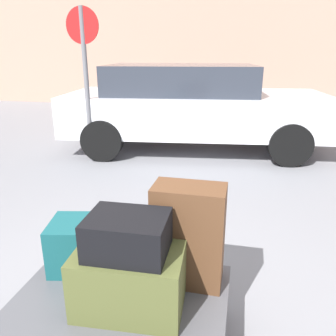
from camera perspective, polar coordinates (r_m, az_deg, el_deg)
The scene contains 7 objects.
luggage_cart at distance 2.10m, azimuth -7.63°, elevation -21.71°, with size 1.16×0.81×0.34m.
duffel_bag_olive_stacked_top at distance 1.88m, azimuth -6.38°, elevation -17.97°, with size 0.55×0.36×0.33m, color #4C5128.
duffel_bag_teal_center at distance 2.22m, azimuth -11.32°, elevation -12.38°, with size 0.59×0.31×0.31m, color #144C51.
suitcase_brown_rear_left at distance 1.99m, azimuth 3.40°, elevation -11.05°, with size 0.40×0.23×0.60m, color #51331E.
duffel_bag_black_topmost_pile at distance 1.73m, azimuth -6.70°, elevation -10.94°, with size 0.40×0.30×0.20m, color black.
parked_car at distance 5.97m, azimuth 4.00°, elevation 10.41°, with size 4.49×2.33×1.42m.
no_parking_sign at distance 5.28m, azimuth -13.54°, elevation 15.64°, with size 0.50×0.07×2.22m.
Camera 1 is at (0.59, -1.49, 1.63)m, focal length 36.72 mm.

